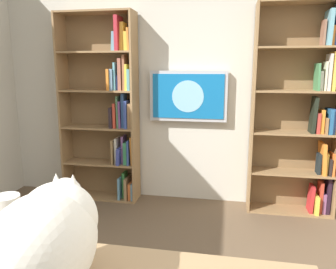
% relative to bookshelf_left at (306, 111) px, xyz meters
% --- Properties ---
extents(wall_back, '(4.52, 0.06, 2.70)m').
position_rel_bookshelf_left_xyz_m(wall_back, '(1.16, -0.17, 0.27)').
color(wall_back, beige).
rests_on(wall_back, ground).
extents(bookshelf_left, '(0.86, 0.28, 2.14)m').
position_rel_bookshelf_left_xyz_m(bookshelf_left, '(0.00, 0.00, 0.00)').
color(bookshelf_left, '#937047').
rests_on(bookshelf_left, ground).
extents(bookshelf_right, '(0.87, 0.28, 2.11)m').
position_rel_bookshelf_left_xyz_m(bookshelf_right, '(2.10, 0.00, -0.03)').
color(bookshelf_right, '#937047').
rests_on(bookshelf_right, ground).
extents(wall_mounted_tv, '(0.85, 0.07, 0.55)m').
position_rel_bookshelf_left_xyz_m(wall_mounted_tv, '(1.21, -0.08, 0.13)').
color(wall_mounted_tv, '#B7B7BC').
extents(cat, '(0.33, 0.64, 0.38)m').
position_rel_bookshelf_left_xyz_m(cat, '(1.35, 2.60, -0.13)').
color(cat, silver).
rests_on(cat, desk).
extents(paper_towel_roll, '(0.11, 0.11, 0.24)m').
position_rel_bookshelf_left_xyz_m(paper_towel_roll, '(1.66, 2.38, -0.21)').
color(paper_towel_roll, white).
rests_on(paper_towel_roll, desk).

